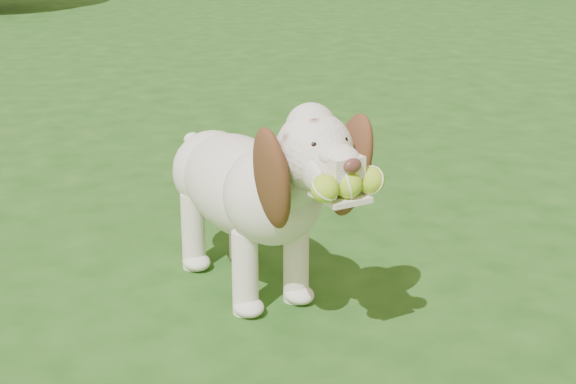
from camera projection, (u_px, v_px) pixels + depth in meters
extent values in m
plane|color=#1B4513|center=(286.00, 281.00, 3.14)|extent=(80.00, 80.00, 0.00)
ellipsoid|color=white|center=(240.00, 185.00, 3.02)|extent=(0.48, 0.69, 0.33)
ellipsoid|color=white|center=(273.00, 195.00, 2.81)|extent=(0.40, 0.40, 0.32)
ellipsoid|color=white|center=(213.00, 171.00, 3.20)|extent=(0.36, 0.36, 0.30)
cylinder|color=white|center=(293.00, 180.00, 2.68)|extent=(0.23, 0.29, 0.25)
sphere|color=white|center=(314.00, 151.00, 2.53)|extent=(0.28, 0.28, 0.23)
sphere|color=white|center=(311.00, 128.00, 2.53)|extent=(0.18, 0.18, 0.15)
cube|color=white|center=(338.00, 164.00, 2.43)|extent=(0.13, 0.15, 0.06)
ellipsoid|color=#592D28|center=(352.00, 166.00, 2.36)|extent=(0.06, 0.05, 0.04)
cube|color=white|center=(340.00, 196.00, 2.45)|extent=(0.16, 0.17, 0.02)
ellipsoid|color=brown|center=(272.00, 179.00, 2.50)|extent=(0.16, 0.24, 0.35)
ellipsoid|color=brown|center=(351.00, 165.00, 2.62)|extent=(0.17, 0.21, 0.35)
cylinder|color=white|center=(198.00, 152.00, 3.30)|extent=(0.10, 0.17, 0.13)
cylinder|color=white|center=(245.00, 273.00, 2.86)|extent=(0.11, 0.11, 0.29)
cylinder|color=white|center=(296.00, 261.00, 2.95)|extent=(0.11, 0.11, 0.29)
cylinder|color=white|center=(193.00, 231.00, 3.21)|extent=(0.11, 0.11, 0.29)
cylinder|color=white|center=(240.00, 222.00, 3.30)|extent=(0.11, 0.11, 0.29)
sphere|color=#C6E330|center=(325.00, 189.00, 2.37)|extent=(0.10, 0.10, 0.08)
sphere|color=#C6E330|center=(348.00, 184.00, 2.40)|extent=(0.10, 0.10, 0.08)
sphere|color=#C6E330|center=(371.00, 180.00, 2.43)|extent=(0.10, 0.10, 0.08)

